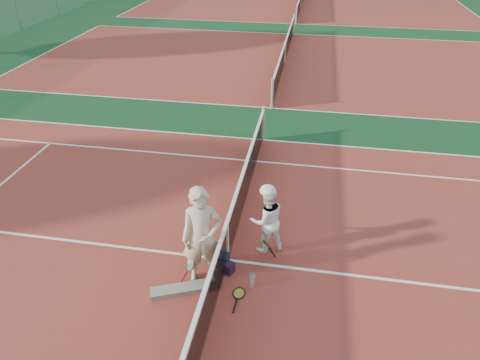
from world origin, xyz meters
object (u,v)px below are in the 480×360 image
racket_red (191,270)px  racket_spare (239,293)px  net_main (227,241)px  sports_bag_purple (227,267)px  player_a (202,237)px  player_b (267,220)px  racket_black_held (267,251)px  water_bottle (252,280)px  sports_bag_navy (220,260)px

racket_red → racket_spare: bearing=-48.0°
net_main → sports_bag_purple: net_main is taller
sports_bag_purple → player_a: bearing=-147.0°
player_b → racket_black_held: (0.07, -0.38, -0.48)m
net_main → water_bottle: (0.60, -0.62, -0.36)m
player_a → player_b: (1.06, 1.07, -0.28)m
player_b → sports_bag_navy: bearing=11.8°
net_main → player_a: bearing=-121.7°
racket_spare → water_bottle: bearing=-39.9°
racket_red → racket_spare: (0.96, -0.18, -0.25)m
player_a → racket_spare: bearing=-38.6°
net_main → player_b: (0.71, 0.50, 0.25)m
racket_spare → sports_bag_purple: bearing=34.4°
racket_red → water_bottle: bearing=-34.7°
racket_black_held → water_bottle: 0.77m
racket_red → water_bottle: size_ratio=1.74×
player_a → racket_red: size_ratio=3.95×
racket_red → racket_spare: racket_red is taller
racket_spare → sports_bag_navy: 0.86m
player_a → water_bottle: size_ratio=6.89×
racket_spare → racket_red: bearing=82.1°
racket_black_held → racket_spare: bearing=23.2°
player_a → racket_spare: 1.29m
racket_red → racket_black_held: bearing=-7.2°
racket_red → sports_bag_navy: bearing=10.7°
sports_bag_purple → water_bottle: water_bottle is taller
racket_red → sports_bag_navy: size_ratio=1.53×
player_a → sports_bag_purple: size_ratio=7.48×
racket_spare → player_a: bearing=71.2°
water_bottle → sports_bag_navy: bearing=147.6°
racket_black_held → water_bottle: racket_black_held is taller
player_a → water_bottle: player_a is taller
net_main → player_b: bearing=35.1°
player_b → sports_bag_purple: player_b is taller
net_main → player_a: (-0.35, -0.57, 0.52)m
net_main → player_a: 0.85m
racket_red → sports_bag_purple: (0.63, 0.36, -0.15)m
racket_red → racket_black_held: (1.36, 0.79, 0.01)m
player_b → sports_bag_navy: (-0.84, -0.66, -0.62)m
player_a → racket_spare: (0.73, -0.29, -1.02)m
player_b → racket_spare: 1.58m
water_bottle → sports_bag_purple: bearing=150.8°
racket_black_held → player_b: bearing=-124.6°
player_a → racket_spare: size_ratio=3.44×
racket_spare → sports_bag_navy: bearing=38.7°
racket_red → sports_bag_purple: racket_red is taller
sports_bag_navy → water_bottle: size_ratio=1.14×
player_b → sports_bag_navy: size_ratio=4.43×
racket_red → water_bottle: racket_red is taller
player_b → racket_black_held: bearing=73.3°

